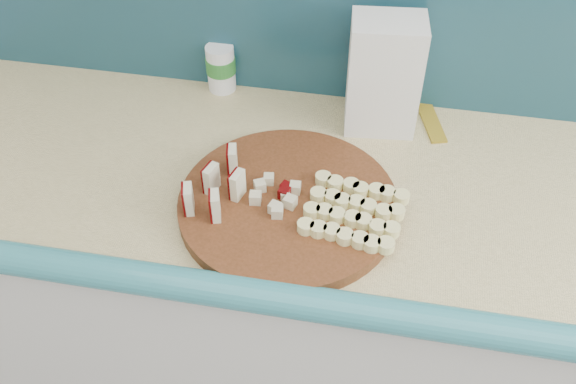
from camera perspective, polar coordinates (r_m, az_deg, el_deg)
The scene contains 9 objects.
kitchen_counter at distance 1.62m, azimuth 10.99°, elevation -11.62°, with size 2.20×0.63×0.91m.
backsplash at distance 1.36m, azimuth 15.69°, elevation 15.88°, with size 2.20×0.02×0.50m, color teal.
cutting_board at distance 1.20m, azimuth 0.00°, elevation -1.11°, with size 0.41×0.41×0.03m, color #41230E.
apple_wedges at distance 1.19m, azimuth -6.35°, elevation 0.62°, with size 0.10×0.16×0.06m.
apple_chunks at distance 1.19m, azimuth -1.19°, elevation -0.08°, with size 0.06×0.07×0.02m.
banana_slices at distance 1.16m, azimuth 5.86°, elevation -1.78°, with size 0.20×0.17×0.02m.
flour_bag at distance 1.34m, azimuth 8.51°, elevation 10.21°, with size 0.15×0.10×0.25m, color white.
canister at distance 1.48m, azimuth -5.99°, elevation 10.97°, with size 0.07×0.07×0.11m.
banana_peel at distance 1.45m, azimuth 10.48°, elevation 6.92°, with size 0.22×0.19×0.01m.
Camera 1 is at (-0.04, 0.58, 1.79)m, focal length 40.00 mm.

